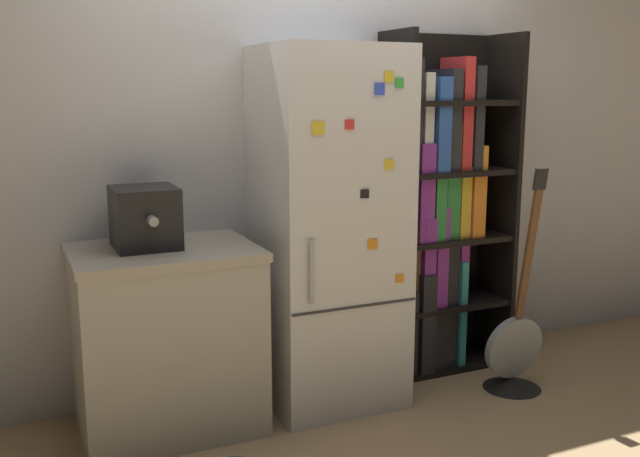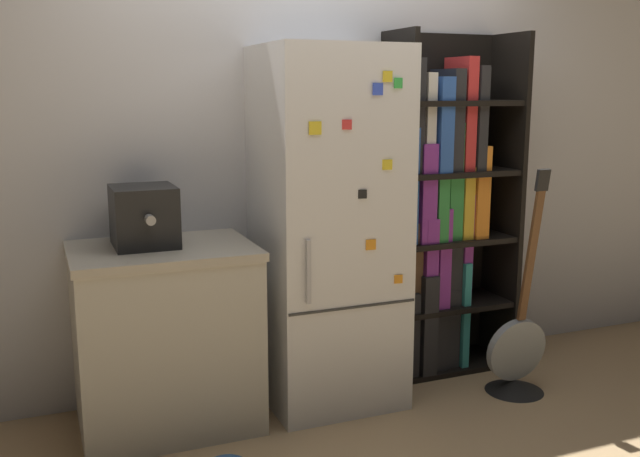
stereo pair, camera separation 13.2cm
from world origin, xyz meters
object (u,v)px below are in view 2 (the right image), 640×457
Objects in this scene: espresso_machine at (144,216)px; guitar at (516,361)px; refrigerator at (328,229)px; bookshelf at (438,216)px.

guitar is (1.87, -0.38, -0.85)m from espresso_machine.
refrigerator is 0.76m from bookshelf.
refrigerator is at bearing -168.60° from bookshelf.
guitar is at bearing -11.47° from espresso_machine.
guitar is at bearing -18.96° from refrigerator.
bookshelf is at bearing 3.49° from espresso_machine.
guitar is at bearing -65.50° from bookshelf.
refrigerator reaches higher than guitar.
refrigerator is 0.92m from espresso_machine.
bookshelf reaches higher than espresso_machine.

